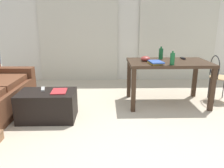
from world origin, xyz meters
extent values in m
plane|color=beige|center=(0.00, 1.42, 0.00)|extent=(8.72, 8.72, 0.00)
cube|color=silver|center=(0.00, 3.63, 1.28)|extent=(6.28, 0.10, 2.57)
cube|color=beige|center=(-1.20, 3.55, 1.15)|extent=(1.88, 0.03, 2.31)
cube|color=beige|center=(1.20, 3.55, 1.15)|extent=(1.88, 0.03, 2.31)
cube|color=brown|center=(-2.34, 2.22, 0.51)|extent=(0.85, 0.22, 0.19)
cube|color=brown|center=(-2.30, 1.70, 0.46)|extent=(0.63, 0.82, 0.10)
cube|color=black|center=(-1.43, 1.26, 0.22)|extent=(0.84, 0.52, 0.43)
cube|color=#382619|center=(0.54, 1.87, 0.75)|extent=(1.39, 0.83, 0.05)
cube|color=#382619|center=(-0.10, 1.51, 0.36)|extent=(0.07, 0.07, 0.72)
cube|color=#382619|center=(1.19, 1.51, 0.36)|extent=(0.07, 0.07, 0.72)
cube|color=#382619|center=(-0.10, 2.24, 0.36)|extent=(0.07, 0.07, 0.72)
cube|color=#382619|center=(1.19, 2.24, 0.36)|extent=(0.07, 0.07, 0.72)
cylinder|color=tan|center=(1.57, 1.99, 0.45)|extent=(0.40, 0.40, 0.02)
cylinder|color=black|center=(1.72, 2.12, 0.22)|extent=(0.02, 0.02, 0.44)
cylinder|color=black|center=(1.42, 1.86, 0.22)|extent=(0.02, 0.02, 0.44)
cylinder|color=black|center=(1.44, 2.14, 0.22)|extent=(0.02, 0.02, 0.44)
torus|color=black|center=(1.43, 2.00, 0.65)|extent=(0.04, 0.40, 0.39)
cylinder|color=black|center=(1.42, 1.83, 0.55)|extent=(0.02, 0.02, 0.20)
cylinder|color=black|center=(1.44, 2.17, 0.55)|extent=(0.02, 0.02, 0.20)
cylinder|color=#195B2D|center=(0.45, 2.09, 0.87)|extent=(0.08, 0.08, 0.19)
cylinder|color=#195B2D|center=(0.45, 2.09, 0.98)|extent=(0.03, 0.03, 0.04)
cylinder|color=#195B2D|center=(0.50, 1.54, 0.87)|extent=(0.07, 0.07, 0.19)
cylinder|color=#195B2D|center=(0.50, 1.54, 0.98)|extent=(0.03, 0.03, 0.03)
ellipsoid|color=#9E3833|center=(0.14, 1.90, 0.82)|extent=(0.17, 0.17, 0.08)
cube|color=gold|center=(0.25, 1.64, 0.79)|extent=(0.21, 0.29, 0.03)
cube|color=#33519E|center=(0.26, 1.63, 0.81)|extent=(0.23, 0.31, 0.02)
cube|color=black|center=(0.87, 2.10, 0.79)|extent=(0.05, 0.15, 0.02)
cube|color=#B7B7B2|center=(-1.51, 1.38, 0.44)|extent=(0.09, 0.19, 0.02)
cube|color=red|center=(-1.25, 1.27, 0.44)|extent=(0.23, 0.30, 0.02)
camera|label=1|loc=(-0.54, -1.88, 1.45)|focal=35.39mm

